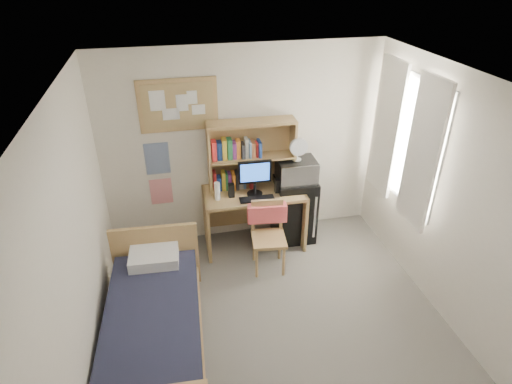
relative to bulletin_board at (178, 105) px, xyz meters
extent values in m
cube|color=gray|center=(0.78, -2.08, -1.93)|extent=(3.60, 4.20, 0.02)
cube|color=white|center=(0.78, -2.08, 0.68)|extent=(3.60, 4.20, 0.02)
cube|color=white|center=(0.78, 0.02, -0.62)|extent=(3.60, 0.04, 2.60)
cube|color=white|center=(-1.02, -2.08, -0.62)|extent=(0.04, 4.20, 2.60)
cube|color=white|center=(2.58, -2.08, -0.62)|extent=(0.04, 4.20, 2.60)
cube|color=white|center=(2.53, -0.88, -0.32)|extent=(0.10, 1.40, 1.70)
cube|color=white|center=(2.50, -1.28, -0.32)|extent=(0.04, 0.55, 1.70)
cube|color=white|center=(2.50, -0.48, -0.32)|extent=(0.04, 0.55, 1.70)
cube|color=tan|center=(0.00, 0.00, 0.00)|extent=(0.94, 0.03, 0.64)
cube|color=navy|center=(-0.32, 0.01, -0.67)|extent=(0.30, 0.01, 0.42)
cube|color=red|center=(-0.32, 0.01, -1.14)|extent=(0.28, 0.01, 0.36)
cube|color=tan|center=(0.85, -0.33, -1.51)|extent=(1.31, 0.68, 0.81)
cube|color=tan|center=(0.91, -0.87, -1.47)|extent=(0.50, 0.50, 0.90)
cube|color=black|center=(1.42, -0.27, -1.47)|extent=(0.55, 0.55, 0.90)
cube|color=black|center=(-0.50, -1.86, -1.66)|extent=(1.05, 1.93, 0.52)
cube|color=tan|center=(0.85, -0.18, -0.66)|extent=(1.11, 0.31, 0.90)
cube|color=black|center=(0.84, -0.39, -0.89)|extent=(0.42, 0.04, 0.45)
cube|color=black|center=(0.84, -0.53, -1.10)|extent=(0.44, 0.15, 0.02)
cube|color=black|center=(0.54, -0.38, -1.02)|extent=(0.08, 0.08, 0.18)
cube|color=black|center=(1.14, -0.40, -1.02)|extent=(0.08, 0.08, 0.18)
cylinder|color=white|center=(0.36, -0.42, -0.99)|extent=(0.07, 0.07, 0.24)
cube|color=#FD6063|center=(0.93, -0.67, -1.22)|extent=(0.50, 0.20, 0.23)
cube|color=#BBBABF|center=(1.42, -0.29, -0.88)|extent=(0.51, 0.39, 0.29)
cylinder|color=white|center=(1.42, -0.29, -0.59)|extent=(0.24, 0.24, 0.28)
cube|color=white|center=(-0.45, -1.11, -1.34)|extent=(0.55, 0.40, 0.13)
camera|label=1|loc=(-0.17, -4.99, 1.61)|focal=30.00mm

